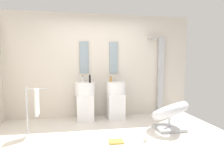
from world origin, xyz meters
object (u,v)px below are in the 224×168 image
(soap_bottle_white, at_px, (83,79))
(pedestal_sink_left, at_px, (85,100))
(shower_column, at_px, (160,74))
(coffee_mug, at_px, (146,139))
(soap_bottle_black, at_px, (90,79))
(towel_rack, at_px, (35,103))
(magazine_ochre, at_px, (116,141))
(lounge_chair, at_px, (170,113))
(soap_bottle_amber, at_px, (111,79))
(pedestal_sink_right, at_px, (116,99))

(soap_bottle_white, bearing_deg, pedestal_sink_left, -67.07)
(shower_column, relative_size, soap_bottle_white, 13.35)
(coffee_mug, relative_size, soap_bottle_black, 0.43)
(shower_column, height_order, towel_rack, shower_column)
(pedestal_sink_left, xyz_separation_m, shower_column, (2.01, 0.25, 0.59))
(pedestal_sink_left, height_order, magazine_ochre, pedestal_sink_left)
(pedestal_sink_left, distance_m, coffee_mug, 1.86)
(lounge_chair, xyz_separation_m, towel_rack, (-2.65, 0.10, 0.28))
(towel_rack, xyz_separation_m, coffee_mug, (1.95, -0.64, -0.58))
(towel_rack, relative_size, coffee_mug, 11.42)
(lounge_chair, distance_m, coffee_mug, 0.93)
(soap_bottle_white, bearing_deg, soap_bottle_black, -46.52)
(shower_column, bearing_deg, magazine_ochre, -131.88)
(magazine_ochre, relative_size, soap_bottle_amber, 1.79)
(pedestal_sink_left, relative_size, magazine_ochre, 4.11)
(lounge_chair, height_order, soap_bottle_white, soap_bottle_white)
(lounge_chair, distance_m, soap_bottle_white, 2.15)
(lounge_chair, bearing_deg, soap_bottle_black, 149.78)
(pedestal_sink_right, xyz_separation_m, coffee_mug, (0.24, -1.51, -0.44))
(pedestal_sink_right, height_order, soap_bottle_white, soap_bottle_white)
(lounge_chair, bearing_deg, soap_bottle_white, 147.93)
(shower_column, distance_m, soap_bottle_white, 2.06)
(lounge_chair, height_order, soap_bottle_black, soap_bottle_black)
(magazine_ochre, bearing_deg, soap_bottle_black, 107.28)
(soap_bottle_white, bearing_deg, magazine_ochre, -71.75)
(soap_bottle_black, bearing_deg, towel_rack, -142.73)
(magazine_ochre, bearing_deg, pedestal_sink_right, 82.09)
(towel_rack, xyz_separation_m, soap_bottle_white, (0.91, 0.99, 0.36))
(pedestal_sink_left, bearing_deg, towel_rack, -137.68)
(towel_rack, relative_size, soap_bottle_white, 6.19)
(pedestal_sink_right, distance_m, soap_bottle_white, 0.95)
(shower_column, distance_m, soap_bottle_black, 1.92)
(pedestal_sink_left, height_order, soap_bottle_black, soap_bottle_black)
(coffee_mug, xyz_separation_m, soap_bottle_black, (-0.88, 1.45, 0.96))
(lounge_chair, relative_size, towel_rack, 1.16)
(shower_column, relative_size, towel_rack, 2.16)
(soap_bottle_white, height_order, soap_bottle_amber, soap_bottle_white)
(pedestal_sink_right, bearing_deg, lounge_chair, -46.08)
(pedestal_sink_left, height_order, soap_bottle_amber, soap_bottle_amber)
(shower_column, relative_size, magazine_ochre, 8.26)
(coffee_mug, xyz_separation_m, soap_bottle_white, (-1.04, 1.62, 0.94))
(towel_rack, height_order, coffee_mug, towel_rack)
(shower_column, height_order, magazine_ochre, shower_column)
(pedestal_sink_right, bearing_deg, coffee_mug, -80.99)
(coffee_mug, bearing_deg, towel_rack, 161.93)
(shower_column, distance_m, magazine_ochre, 2.53)
(pedestal_sink_right, bearing_deg, pedestal_sink_left, 180.00)
(soap_bottle_white, height_order, soap_bottle_black, soap_bottle_black)
(pedestal_sink_left, height_order, pedestal_sink_right, same)
(shower_column, relative_size, soap_bottle_amber, 14.77)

